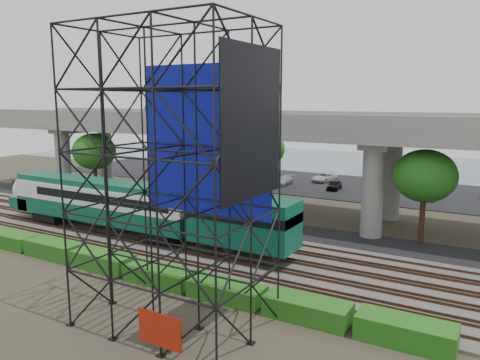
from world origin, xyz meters
The scene contains 13 objects.
ground centered at (0.00, 0.00, 0.00)m, with size 140.00×140.00×0.00m, color #474233.
ballast_bed centered at (0.00, 2.00, 0.10)m, with size 90.00×12.00×0.20m, color slate.
service_road centered at (0.00, 10.50, 0.04)m, with size 90.00×5.00×0.08m, color black.
parking_lot centered at (0.00, 34.00, 0.04)m, with size 90.00×18.00×0.08m, color black.
harbor_water centered at (0.00, 56.00, 0.01)m, with size 140.00×40.00×0.03m, color #405B6A.
rail_tracks centered at (0.00, 2.00, 0.28)m, with size 90.00×9.52×0.16m.
commuter_train centered at (-8.40, 2.00, 2.88)m, with size 29.30×3.06×4.30m.
overpass centered at (-0.77, 16.00, 8.21)m, with size 80.00×12.00×12.40m.
scaffold_tower centered at (5.13, -7.98, 7.47)m, with size 9.36×6.36×15.00m.
hedge_strip centered at (1.01, -4.30, 0.56)m, with size 34.60×1.80×1.20m.
trees centered at (-4.67, 16.17, 5.57)m, with size 40.94×16.94×7.69m.
suv centered at (-4.63, 11.40, 0.82)m, with size 2.44×5.30×1.47m, color black.
parked_cars centered at (2.54, 33.89, 0.69)m, with size 38.16×9.62×1.31m.
Camera 1 is at (19.50, -26.18, 11.52)m, focal length 35.00 mm.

